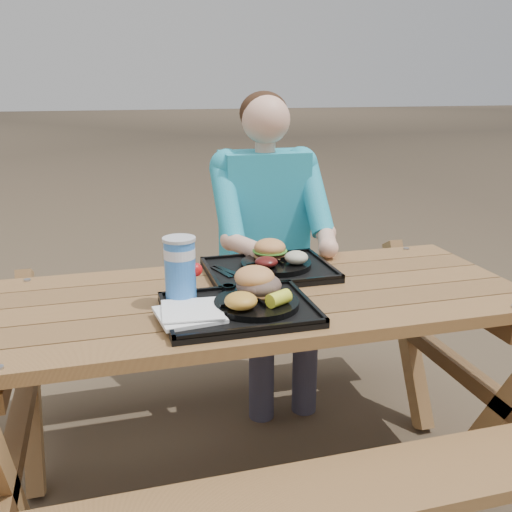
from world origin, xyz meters
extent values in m
plane|color=#999999|center=(0.00, 0.00, 0.00)|extent=(60.00, 60.00, 0.00)
cube|color=black|center=(-0.10, -0.16, 0.76)|extent=(0.45, 0.35, 0.02)
cube|color=black|center=(0.10, 0.19, 0.76)|extent=(0.45, 0.35, 0.02)
cylinder|color=black|center=(-0.04, -0.16, 0.78)|extent=(0.26, 0.26, 0.02)
cylinder|color=black|center=(0.13, 0.20, 0.78)|extent=(0.26, 0.26, 0.02)
cube|color=white|center=(-0.25, -0.18, 0.78)|extent=(0.20, 0.20, 0.02)
cylinder|color=blue|center=(-0.26, -0.05, 0.87)|extent=(0.10, 0.10, 0.19)
cylinder|color=black|center=(-0.10, -0.02, 0.78)|extent=(0.04, 0.04, 0.03)
cylinder|color=gold|center=(-0.03, -0.04, 0.79)|extent=(0.06, 0.06, 0.03)
ellipsoid|color=gold|center=(-0.10, -0.21, 0.81)|extent=(0.10, 0.10, 0.05)
cube|color=black|center=(-0.06, 0.19, 0.77)|extent=(0.09, 0.14, 0.01)
ellipsoid|color=#531210|center=(0.08, 0.14, 0.81)|extent=(0.08, 0.08, 0.04)
ellipsoid|color=beige|center=(0.19, 0.15, 0.81)|extent=(0.09, 0.09, 0.05)
camera|label=1|loc=(-0.47, -1.72, 1.43)|focal=40.00mm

